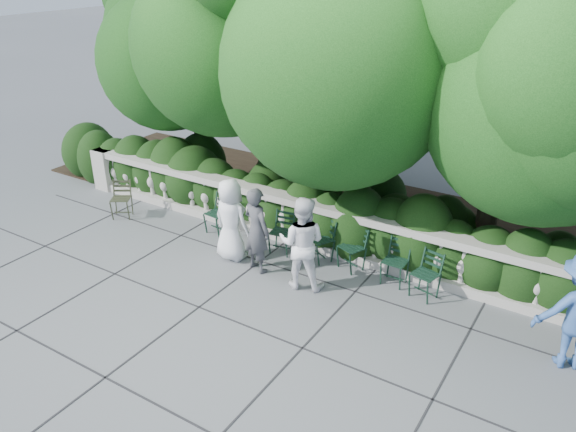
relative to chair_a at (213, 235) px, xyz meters
The scene contains 14 objects.
ground 2.27m from the chair_a, 30.92° to the right, with size 90.00×90.00×0.00m, color #53575B.
balustrade 2.10m from the chair_a, 18.09° to the left, with size 12.00×0.44×1.00m.
shrub_hedge 2.67m from the chair_a, 43.34° to the left, with size 15.00×2.60×1.70m, color black, non-canonical shape.
tree_canopy 5.17m from the chair_a, 37.63° to the left, with size 15.04×6.52×6.78m.
chair_a is the anchor object (origin of this frame).
chair_b 1.63m from the chair_a, ahead, with size 0.44×0.48×0.84m, color black, non-canonical shape.
chair_c 2.32m from the chair_a, ahead, with size 0.44×0.48×0.84m, color black, non-canonical shape.
chair_d 3.90m from the chair_a, ahead, with size 0.44×0.48×0.84m, color black, non-canonical shape.
chair_e 2.98m from the chair_a, ahead, with size 0.44×0.48×0.84m, color black, non-canonical shape.
chair_f 4.46m from the chair_a, ahead, with size 0.44×0.48×0.84m, color black, non-canonical shape.
chair_weathered 2.22m from the chair_a, 167.22° to the right, with size 0.44×0.48×0.84m, color black, non-canonical shape.
person_businessman 1.32m from the chair_a, 29.96° to the right, with size 0.79×0.51×1.61m, color white.
person_woman_grey 1.88m from the chair_a, 21.85° to the right, with size 0.59×0.39×1.63m, color #404145.
person_casual_man 2.76m from the chair_a, 14.83° to the right, with size 0.82×0.64×1.69m, color white.
Camera 1 is at (4.87, -6.80, 5.38)m, focal length 35.00 mm.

